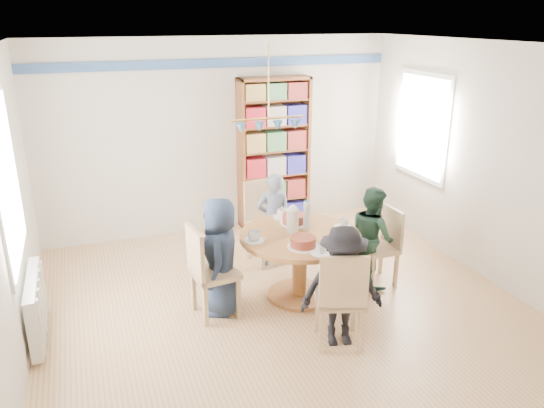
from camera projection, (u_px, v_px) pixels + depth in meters
name	position (u px, v px, depth m)	size (l,w,h in m)	color
ground	(285.00, 308.00, 5.65)	(5.00, 5.00, 0.00)	tan
room_shell	(235.00, 142.00, 5.78)	(5.00, 5.00, 5.00)	white
radiator	(36.00, 307.00, 5.01)	(0.12, 1.00, 0.60)	silver
dining_table	(300.00, 250.00, 5.71)	(1.30, 1.30, 0.75)	olive
chair_left	(207.00, 268.00, 5.33)	(0.49, 0.49, 0.99)	tan
chair_right	(384.00, 242.00, 6.08)	(0.40, 0.40, 0.89)	tan
chair_far	(265.00, 217.00, 6.64)	(0.51, 0.51, 1.02)	tan
chair_near	(341.00, 296.00, 4.82)	(0.55, 0.55, 0.99)	tan
person_left	(221.00, 256.00, 5.41)	(0.61, 0.40, 1.25)	#1B263C
person_right	(372.00, 236.00, 6.01)	(0.57, 0.44, 1.17)	#1A3526
person_far	(274.00, 220.00, 6.49)	(0.43, 0.28, 1.18)	gray
person_near	(342.00, 287.00, 4.87)	(0.77, 0.44, 1.19)	black
bookshelf	(274.00, 155.00, 7.61)	(1.03, 0.31, 2.15)	brown
tableware	(297.00, 227.00, 5.64)	(1.25, 1.25, 0.33)	white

